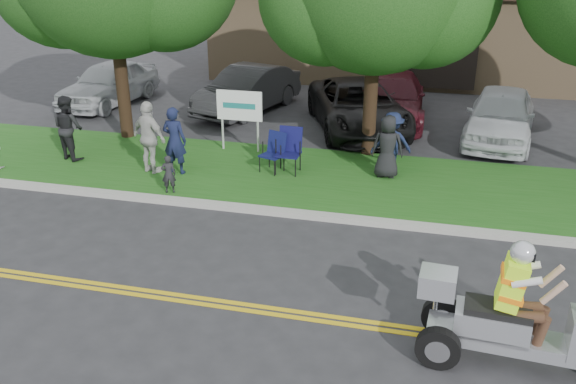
% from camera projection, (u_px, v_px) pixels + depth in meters
% --- Properties ---
extents(ground, '(120.00, 120.00, 0.00)m').
position_uv_depth(ground, '(284.00, 295.00, 10.17)').
color(ground, '#28282B').
rests_on(ground, ground).
extents(centerline_near, '(60.00, 0.10, 0.01)m').
position_uv_depth(centerline_near, '(275.00, 315.00, 9.65)').
color(centerline_near, gold).
rests_on(centerline_near, ground).
extents(centerline_far, '(60.00, 0.10, 0.01)m').
position_uv_depth(centerline_far, '(278.00, 309.00, 9.79)').
color(centerline_far, gold).
rests_on(centerline_far, ground).
extents(curb, '(60.00, 0.25, 0.12)m').
position_uv_depth(curb, '(320.00, 216.00, 12.87)').
color(curb, '#A8A89E').
rests_on(curb, ground).
extents(grass_verge, '(60.00, 4.00, 0.10)m').
position_uv_depth(grass_verge, '(337.00, 180.00, 14.79)').
color(grass_verge, '#1C5516').
rests_on(grass_verge, ground).
extents(commercial_building, '(18.00, 8.20, 4.00)m').
position_uv_depth(commercial_building, '(439.00, 24.00, 25.89)').
color(commercial_building, '#9E7F5B').
rests_on(commercial_building, ground).
extents(business_sign, '(1.25, 0.06, 1.75)m').
position_uv_depth(business_sign, '(239.00, 109.00, 16.21)').
color(business_sign, silver).
rests_on(business_sign, ground).
extents(trike_scooter, '(2.93, 1.01, 1.91)m').
position_uv_depth(trike_scooter, '(514.00, 323.00, 8.32)').
color(trike_scooter, black).
rests_on(trike_scooter, ground).
extents(lawn_chair_a, '(0.66, 0.68, 0.98)m').
position_uv_depth(lawn_chair_a, '(274.00, 149.00, 15.03)').
color(lawn_chair_a, black).
rests_on(lawn_chair_a, grass_verge).
extents(lawn_chair_b, '(0.60, 0.62, 1.11)m').
position_uv_depth(lawn_chair_b, '(289.00, 147.00, 14.97)').
color(lawn_chair_b, black).
rests_on(lawn_chair_b, grass_verge).
extents(spectator_adult_left, '(0.64, 0.44, 1.67)m').
position_uv_depth(spectator_adult_left, '(175.00, 140.00, 14.77)').
color(spectator_adult_left, '#141A39').
rests_on(spectator_adult_left, grass_verge).
extents(spectator_adult_mid, '(0.99, 0.90, 1.68)m').
position_uv_depth(spectator_adult_mid, '(68.00, 128.00, 15.73)').
color(spectator_adult_mid, black).
rests_on(spectator_adult_mid, grass_verge).
extents(spectator_adult_right, '(1.13, 0.80, 1.79)m').
position_uv_depth(spectator_adult_right, '(149.00, 137.00, 14.79)').
color(spectator_adult_right, '#B8B8B2').
rests_on(spectator_adult_right, grass_verge).
extents(spectator_chair_a, '(1.12, 0.84, 1.54)m').
position_uv_depth(spectator_chair_a, '(391.00, 143.00, 14.80)').
color(spectator_chair_a, '#171F40').
rests_on(spectator_chair_a, grass_verge).
extents(spectator_chair_b, '(0.78, 0.53, 1.53)m').
position_uv_depth(spectator_chair_b, '(387.00, 147.00, 14.55)').
color(spectator_chair_b, black).
rests_on(spectator_chair_b, grass_verge).
extents(child_left, '(0.37, 0.30, 0.89)m').
position_uv_depth(child_left, '(169.00, 174.00, 13.78)').
color(child_left, black).
rests_on(child_left, grass_verge).
extents(parked_car_far_left, '(2.23, 4.56, 1.50)m').
position_uv_depth(parked_car_far_left, '(108.00, 83.00, 21.25)').
color(parked_car_far_left, silver).
rests_on(parked_car_far_left, ground).
extents(parked_car_left, '(2.78, 4.77, 1.49)m').
position_uv_depth(parked_car_left, '(248.00, 90.00, 20.37)').
color(parked_car_left, '#2A2A2C').
rests_on(parked_car_left, ground).
extents(parked_car_mid, '(4.12, 5.82, 1.47)m').
position_uv_depth(parked_car_mid, '(358.00, 107.00, 18.41)').
color(parked_car_mid, black).
rests_on(parked_car_mid, ground).
extents(parked_car_right, '(2.28, 5.06, 1.44)m').
position_uv_depth(parked_car_right, '(392.00, 98.00, 19.45)').
color(parked_car_right, '#440F19').
rests_on(parked_car_right, ground).
extents(parked_car_far_right, '(2.40, 4.69, 1.53)m').
position_uv_depth(parked_car_far_right, '(500.00, 115.00, 17.43)').
color(parked_car_far_right, silver).
rests_on(parked_car_far_right, ground).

